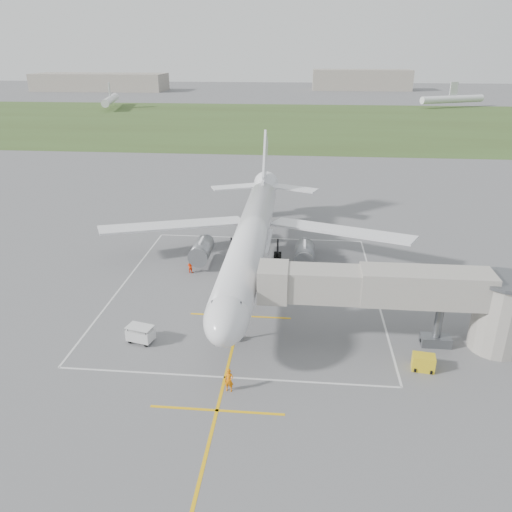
# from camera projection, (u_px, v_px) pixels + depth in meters

# --- Properties ---
(ground) EXTENTS (700.00, 700.00, 0.00)m
(ground) POSITION_uv_depth(u_px,v_px,m) (251.00, 274.00, 58.62)
(ground) COLOR #5E5E61
(ground) RESTS_ON ground
(grass_strip) EXTENTS (700.00, 120.00, 0.02)m
(grass_strip) POSITION_uv_depth(u_px,v_px,m) (288.00, 122.00, 177.98)
(grass_strip) COLOR #394D21
(grass_strip) RESTS_ON ground
(apron_markings) EXTENTS (28.20, 60.00, 0.01)m
(apron_markings) POSITION_uv_depth(u_px,v_px,m) (245.00, 297.00, 53.27)
(apron_markings) COLOR #EBAF0D
(apron_markings) RESTS_ON ground
(airliner) EXTENTS (38.93, 46.75, 13.52)m
(airliner) POSITION_uv_depth(u_px,v_px,m) (251.00, 237.00, 57.61)
(airliner) COLOR silver
(airliner) RESTS_ON ground
(jet_bridge) EXTENTS (23.40, 5.00, 7.20)m
(jet_bridge) POSITION_uv_depth(u_px,v_px,m) (415.00, 297.00, 43.03)
(jet_bridge) COLOR #A19A91
(jet_bridge) RESTS_ON ground
(gpu_unit) EXTENTS (1.94, 1.48, 1.35)m
(gpu_unit) POSITION_uv_depth(u_px,v_px,m) (423.00, 363.00, 40.99)
(gpu_unit) COLOR gold
(gpu_unit) RESTS_ON ground
(baggage_cart) EXTENTS (2.57, 1.91, 1.60)m
(baggage_cart) POSITION_uv_depth(u_px,v_px,m) (140.00, 334.00, 44.78)
(baggage_cart) COLOR silver
(baggage_cart) RESTS_ON ground
(ramp_worker_nose) EXTENTS (0.75, 0.53, 1.95)m
(ramp_worker_nose) POSITION_uv_depth(u_px,v_px,m) (229.00, 380.00, 38.31)
(ramp_worker_nose) COLOR orange
(ramp_worker_nose) RESTS_ON ground
(ramp_worker_wing) EXTENTS (0.92, 0.81, 1.59)m
(ramp_worker_wing) POSITION_uv_depth(u_px,v_px,m) (190.00, 266.00, 58.75)
(ramp_worker_wing) COLOR #FF3808
(ramp_worker_wing) RESTS_ON ground
(distant_hangars) EXTENTS (345.00, 49.00, 12.00)m
(distant_hangars) POSITION_uv_depth(u_px,v_px,m) (270.00, 82.00, 301.53)
(distant_hangars) COLOR gray
(distant_hangars) RESTS_ON ground
(distant_aircraft) EXTENTS (169.47, 41.14, 8.85)m
(distant_aircraft) POSITION_uv_depth(u_px,v_px,m) (283.00, 99.00, 218.45)
(distant_aircraft) COLOR silver
(distant_aircraft) RESTS_ON ground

